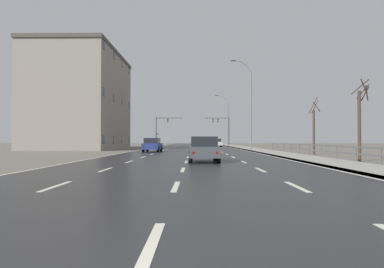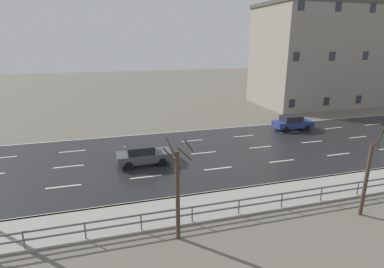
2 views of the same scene
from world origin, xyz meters
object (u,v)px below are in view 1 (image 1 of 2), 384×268
object	(u,v)px
street_lamp_distant	(227,121)
traffic_signal_right	(223,126)
car_near_left	(217,143)
car_far_right	(152,145)
street_lamp_midground	(250,106)
car_near_right	(204,149)
street_lamp_foreground	(383,30)
brick_building	(82,101)
traffic_signal_left	(161,127)

from	to	relation	value
street_lamp_distant	traffic_signal_right	distance (m)	1.46
car_near_left	car_far_right	bearing A→B (deg)	-109.10
street_lamp_midground	traffic_signal_right	distance (m)	30.83
car_near_right	car_near_left	bearing A→B (deg)	84.33
car_near_right	car_near_left	xyz separation A→B (m)	(3.48, 42.23, 0.00)
car_far_right	car_near_right	bearing A→B (deg)	-70.39
street_lamp_foreground	brick_building	distance (m)	44.42
car_far_right	brick_building	world-z (taller)	brick_building
street_lamp_foreground	car_far_right	world-z (taller)	street_lamp_foreground
street_lamp_distant	traffic_signal_left	xyz separation A→B (m)	(-14.27, -0.56, -1.20)
street_lamp_distant	car_near_right	xyz separation A→B (m)	(-6.33, -51.73, -4.58)
street_lamp_foreground	car_near_left	size ratio (longest dim) A/B	2.69
car_far_right	car_near_left	distance (m)	27.04
street_lamp_midground	car_far_right	world-z (taller)	street_lamp_midground
traffic_signal_right	car_far_right	bearing A→B (deg)	-106.86
street_lamp_midground	car_far_right	distance (m)	13.58
street_lamp_distant	car_near_left	size ratio (longest dim) A/B	2.70
street_lamp_foreground	car_near_right	size ratio (longest dim) A/B	2.67
street_lamp_foreground	street_lamp_distant	world-z (taller)	street_lamp_distant
street_lamp_foreground	street_lamp_midground	world-z (taller)	street_lamp_midground
traffic_signal_left	street_lamp_foreground	bearing A→B (deg)	-76.56
car_near_right	car_near_left	world-z (taller)	same
street_lamp_distant	street_lamp_midground	bearing A→B (deg)	-89.94
street_lamp_midground	traffic_signal_left	distance (m)	32.87
street_lamp_midground	car_near_left	bearing A→B (deg)	97.96
street_lamp_midground	brick_building	world-z (taller)	brick_building
brick_building	traffic_signal_right	bearing A→B (deg)	45.58
car_near_right	street_lamp_distant	bearing A→B (deg)	82.06
car_near_right	traffic_signal_left	bearing A→B (deg)	97.85
car_near_right	traffic_signal_right	bearing A→B (deg)	83.04
car_far_right	car_near_left	xyz separation A→B (m)	(8.80, 25.57, 0.00)
car_far_right	brick_building	distance (m)	18.43
street_lamp_midground	traffic_signal_left	size ratio (longest dim) A/B	1.83
street_lamp_distant	traffic_signal_right	size ratio (longest dim) A/B	1.74
street_lamp_distant	brick_building	size ratio (longest dim) A/B	0.59
street_lamp_midground	brick_building	xyz separation A→B (m)	(-23.82, 7.36, 1.57)
car_far_right	brick_building	size ratio (longest dim) A/B	0.22
traffic_signal_left	street_lamp_distant	bearing A→B (deg)	2.23
street_lamp_distant	car_far_right	world-z (taller)	street_lamp_distant
street_lamp_distant	car_far_right	bearing A→B (deg)	-108.38
street_lamp_foreground	traffic_signal_left	world-z (taller)	street_lamp_foreground
traffic_signal_right	car_near_right	size ratio (longest dim) A/B	1.54
street_lamp_midground	traffic_signal_left	world-z (taller)	street_lamp_midground
car_far_right	brick_building	bearing A→B (deg)	136.46
street_lamp_foreground	street_lamp_distant	size ratio (longest dim) A/B	1.00
street_lamp_foreground	car_near_left	xyz separation A→B (m)	(-2.84, 50.73, -4.56)
street_lamp_distant	traffic_signal_left	world-z (taller)	street_lamp_distant
street_lamp_foreground	car_near_left	bearing A→B (deg)	93.21
street_lamp_midground	street_lamp_distant	world-z (taller)	street_lamp_midground
traffic_signal_right	car_far_right	world-z (taller)	traffic_signal_right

